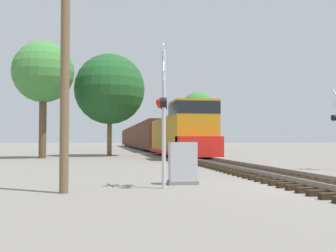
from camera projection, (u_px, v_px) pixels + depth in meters
name	position (u px, v px, depth m)	size (l,w,h in m)	color
ground_plane	(322.00, 188.00, 12.04)	(400.00, 400.00, 0.00)	slate
rail_track_bed	(322.00, 184.00, 12.05)	(2.60, 160.00, 0.31)	black
freight_train	(143.00, 137.00, 65.27)	(3.16, 78.84, 4.39)	#B77A14
crossing_signal_near	(163.00, 108.00, 12.04)	(0.47, 1.02, 4.38)	#B7B7BC
relay_cabinet	(183.00, 164.00, 13.13)	(1.00, 0.52, 1.41)	slate
utility_pole	(65.00, 33.00, 11.10)	(1.80, 0.25, 8.68)	brown
tree_far_right	(43.00, 73.00, 32.03)	(4.98, 4.98, 9.53)	brown
tree_mid_background	(110.00, 89.00, 36.60)	(6.55, 6.55, 9.51)	brown
tree_deep_background	(198.00, 110.00, 59.78)	(5.41, 5.41, 8.77)	brown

